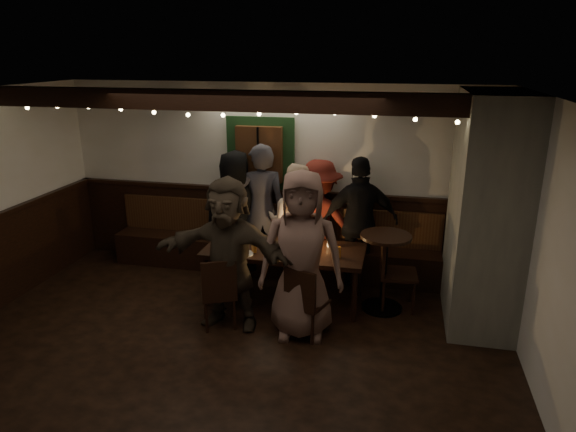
% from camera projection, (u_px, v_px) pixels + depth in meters
% --- Properties ---
extents(room, '(6.02, 5.01, 2.62)m').
position_uv_depth(room, '(342.00, 223.00, 6.01)').
color(room, black).
rests_on(room, ground).
extents(dining_table, '(1.94, 0.83, 0.84)m').
position_uv_depth(dining_table, '(284.00, 253.00, 6.26)').
color(dining_table, black).
rests_on(dining_table, ground).
extents(chair_near_left, '(0.51, 0.51, 0.85)m').
position_uv_depth(chair_near_left, '(219.00, 290.00, 5.67)').
color(chair_near_left, black).
rests_on(chair_near_left, ground).
extents(chair_near_right, '(0.48, 0.48, 0.83)m').
position_uv_depth(chair_near_right, '(304.00, 299.00, 5.47)').
color(chair_near_right, black).
rests_on(chair_near_right, ground).
extents(chair_end, '(0.46, 0.46, 0.95)m').
position_uv_depth(chair_end, '(391.00, 266.00, 6.13)').
color(chair_end, black).
rests_on(chair_end, ground).
extents(high_top, '(0.60, 0.60, 0.95)m').
position_uv_depth(high_top, '(384.00, 263.00, 6.07)').
color(high_top, black).
rests_on(high_top, ground).
extents(person_a, '(0.95, 0.72, 1.74)m').
position_uv_depth(person_a, '(236.00, 213.00, 7.03)').
color(person_a, black).
rests_on(person_a, ground).
extents(person_b, '(0.78, 0.63, 1.84)m').
position_uv_depth(person_b, '(261.00, 211.00, 6.97)').
color(person_b, '#2D2D35').
rests_on(person_b, ground).
extents(person_c, '(0.85, 0.70, 1.62)m').
position_uv_depth(person_c, '(295.00, 223.00, 6.80)').
color(person_c, beige).
rests_on(person_c, ground).
extents(person_d, '(1.13, 0.74, 1.65)m').
position_uv_depth(person_d, '(319.00, 221.00, 6.85)').
color(person_d, '#521611').
rests_on(person_d, ground).
extents(person_e, '(1.09, 0.70, 1.73)m').
position_uv_depth(person_e, '(360.00, 222.00, 6.68)').
color(person_e, black).
rests_on(person_e, ground).
extents(person_f, '(1.64, 0.62, 1.73)m').
position_uv_depth(person_f, '(228.00, 253.00, 5.65)').
color(person_f, '#3A3025').
rests_on(person_f, ground).
extents(person_g, '(0.97, 0.70, 1.85)m').
position_uv_depth(person_g, '(301.00, 255.00, 5.43)').
color(person_g, '#785950').
rests_on(person_g, ground).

